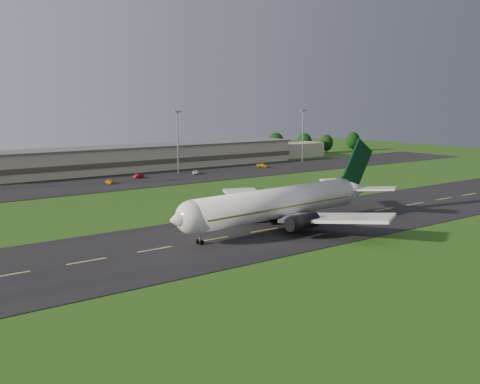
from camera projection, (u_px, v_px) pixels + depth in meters
ground at (349, 216)px, 109.46m from camera, size 360.00×360.00×0.00m
taxiway at (349, 216)px, 109.45m from camera, size 220.00×30.00×0.10m
apron at (177, 177)px, 167.10m from camera, size 260.00×30.00×0.10m
airliner at (280, 203)px, 98.22m from camera, size 51.28×42.04×15.57m
terminal at (159, 157)px, 189.50m from camera, size 145.00×16.00×8.40m
light_mast_centre at (178, 134)px, 174.30m from camera, size 2.40×1.20×20.35m
light_mast_east at (303, 130)px, 205.98m from camera, size 2.40×1.20×20.35m
tree_line at (220, 148)px, 216.06m from camera, size 194.91×8.38×10.22m
service_vehicle_a at (110, 182)px, 152.34m from camera, size 1.79×3.74×1.23m
service_vehicle_b at (139, 176)px, 164.10m from camera, size 3.83×2.40×1.19m
service_vehicle_c at (196, 172)px, 173.21m from camera, size 4.24×4.75×1.22m
service_vehicle_d at (263, 166)px, 191.10m from camera, size 4.37×4.71×1.33m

